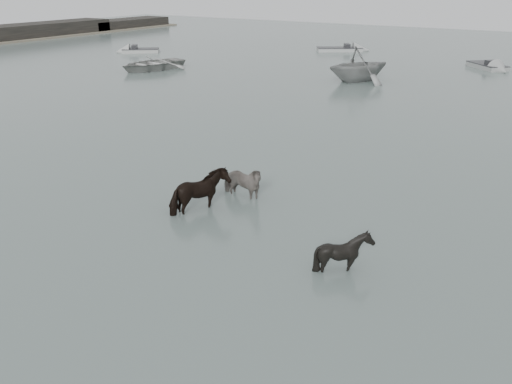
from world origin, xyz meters
TOP-DOWN VIEW (x-y plane):
  - ground at (0.00, 0.00)m, footprint 140.00×140.00m
  - pony_pinto at (-0.98, 2.91)m, footprint 1.69×0.77m
  - pony_dark at (-1.46, 1.33)m, footprint 1.46×1.68m
  - pony_black at (3.69, 0.53)m, footprint 1.27×1.15m
  - rowboat_lead at (-21.40, 20.30)m, footprint 5.12×6.25m
  - rowboat_trail at (-5.49, 24.48)m, footprint 6.10×6.31m
  - skiff_outer at (-29.36, 27.12)m, footprint 4.81×4.26m
  - skiff_mid at (1.34, 35.41)m, footprint 4.57×4.74m
  - skiff_far at (-13.06, 38.50)m, footprint 6.04×4.76m

SIDE VIEW (x-z plane):
  - ground at x=0.00m, z-range 0.00..0.00m
  - skiff_outer at x=-29.36m, z-range 0.00..0.75m
  - skiff_mid at x=1.34m, z-range 0.00..0.75m
  - skiff_far at x=-13.06m, z-range 0.00..0.75m
  - rowboat_lead at x=-21.40m, z-range 0.00..1.13m
  - pony_black at x=3.69m, z-range 0.00..1.33m
  - pony_pinto at x=-0.98m, z-range 0.00..1.42m
  - pony_dark at x=-1.46m, z-range 0.00..1.63m
  - rowboat_trail at x=-5.49m, z-range 0.00..2.54m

